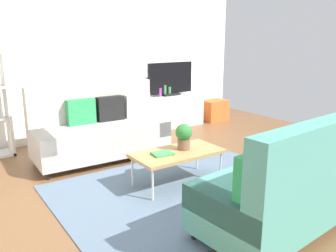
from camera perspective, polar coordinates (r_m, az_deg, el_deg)
name	(u,v)px	position (r m, az deg, el deg)	size (l,w,h in m)	color
ground_plane	(182,185)	(4.35, 2.24, -9.64)	(7.68, 7.68, 0.00)	brown
wall_far	(88,55)	(6.44, -12.91, 11.21)	(6.40, 0.12, 2.90)	white
area_rug	(184,190)	(4.22, 2.58, -10.36)	(2.90, 2.20, 0.01)	slate
couch_beige	(100,129)	(5.24, -11.05, -0.43)	(1.93, 0.90, 1.10)	#B2ADA3
couch_green	(293,184)	(3.49, 19.63, -8.91)	(1.96, 0.99, 1.10)	teal
coffee_table	(177,154)	(4.25, 1.55, -4.52)	(1.10, 0.56, 0.42)	#B7844C
tv_console	(170,111)	(7.01, 0.27, 2.47)	(1.40, 0.44, 0.64)	silver
tv	(170,79)	(6.89, 0.37, 7.59)	(1.00, 0.20, 0.64)	black
storage_trunk	(214,110)	(7.62, 7.53, 2.55)	(0.52, 0.40, 0.44)	orange
potted_plant	(184,135)	(4.27, 2.59, -1.53)	(0.21, 0.21, 0.32)	brown
table_book_0	(163,154)	(4.13, -0.90, -4.51)	(0.24, 0.18, 0.03)	#3F8C4C
vase_0	(143,93)	(6.67, -4.10, 5.42)	(0.10, 0.10, 0.18)	#4C72B2
vase_1	(150,93)	(6.75, -2.90, 5.33)	(0.11, 0.11, 0.13)	silver
bottle_0	(160,92)	(6.76, -1.30, 5.50)	(0.06, 0.06, 0.16)	purple
bottle_1	(165,91)	(6.82, -0.52, 5.79)	(0.06, 0.06, 0.21)	#3F8C4C
bottle_2	(169,91)	(6.88, 0.23, 5.70)	(0.06, 0.06, 0.17)	#3F8C4C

